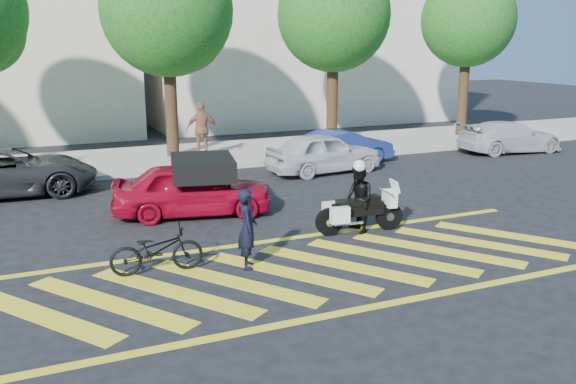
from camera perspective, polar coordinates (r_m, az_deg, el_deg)
name	(u,v)px	position (r m, az deg, el deg)	size (l,w,h in m)	color
ground	(319,269)	(11.71, 2.95, -7.16)	(90.00, 90.00, 0.00)	black
sidewalk	(174,158)	(22.69, -10.66, 3.19)	(60.00, 5.00, 0.15)	#9E998E
crosswalk	(318,269)	(11.70, 2.78, -7.17)	(12.33, 4.00, 0.01)	yellow
building_right	(297,16)	(33.79, 0.83, 16.12)	(16.00, 8.00, 11.00)	beige
tree_center	(170,15)	(22.42, -10.96, 15.95)	(4.60, 4.60, 7.56)	black
tree_right	(336,19)	(24.70, 4.49, 15.83)	(4.40, 4.40, 7.41)	black
tree_far_right	(469,24)	(28.32, 16.60, 14.86)	(4.00, 4.00, 7.10)	black
officer_bike	(248,229)	(11.54, -3.81, -3.43)	(0.56, 0.37, 1.55)	black
bicycle	(157,250)	(11.60, -12.19, -5.31)	(0.60, 1.72, 0.90)	black
police_motorcycle	(358,211)	(13.79, 6.61, -1.77)	(2.10, 0.70, 0.92)	black
officer_moto	(358,199)	(13.71, 6.60, -0.70)	(0.75, 0.59, 1.55)	black
red_convertible	(192,189)	(15.22, -8.95, 0.27)	(1.56, 3.88, 1.32)	maroon
parked_mid_left	(6,172)	(18.71, -24.91, 1.74)	(2.26, 4.89, 1.36)	black
parked_mid_right	(324,153)	(20.03, 3.41, 3.70)	(1.56, 3.89, 1.32)	#BBBBBF
parked_right	(343,147)	(21.51, 5.17, 4.21)	(1.27, 3.64, 1.20)	navy
parked_far_right	(510,137)	(25.24, 20.06, 4.87)	(1.69, 4.16, 1.21)	#ACAEB4
pedestrian_right	(202,130)	(22.06, -8.05, 5.80)	(1.16, 0.48, 1.98)	#985D45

